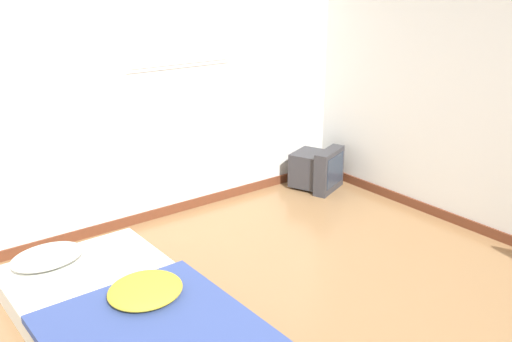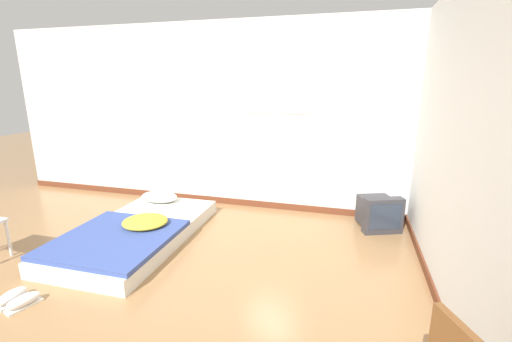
# 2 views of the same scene
# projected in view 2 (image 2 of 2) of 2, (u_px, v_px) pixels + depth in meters

# --- Properties ---
(ground_plane) EXTENTS (20.00, 20.00, 0.00)m
(ground_plane) POSITION_uv_depth(u_px,v_px,m) (110.00, 322.00, 2.61)
(ground_plane) COLOR #997047
(wall_back) EXTENTS (7.32, 0.08, 2.60)m
(wall_back) POSITION_uv_depth(u_px,v_px,m) (231.00, 118.00, 4.87)
(wall_back) COLOR silver
(wall_back) RESTS_ON ground_plane
(mattress_bed) EXTENTS (1.15, 2.10, 0.31)m
(mattress_bed) POSITION_uv_depth(u_px,v_px,m) (137.00, 230.00, 3.97)
(mattress_bed) COLOR silver
(mattress_bed) RESTS_ON ground_plane
(crt_tv) EXTENTS (0.56, 0.57, 0.44)m
(crt_tv) POSITION_uv_depth(u_px,v_px,m) (378.00, 212.00, 4.25)
(crt_tv) COLOR #333338
(crt_tv) RESTS_ON ground_plane
(sneaker_pair) EXTENTS (0.30, 0.30, 0.10)m
(sneaker_pair) POSITION_uv_depth(u_px,v_px,m) (17.00, 299.00, 2.81)
(sneaker_pair) COLOR silver
(sneaker_pair) RESTS_ON ground_plane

